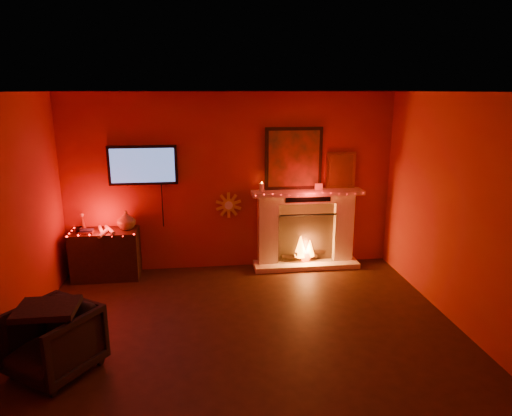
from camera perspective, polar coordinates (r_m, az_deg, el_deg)
The scene contains 6 objects.
room at distance 4.55m, azimuth -0.80°, elevation -2.96°, with size 5.00×5.00×5.00m.
fireplace at distance 7.18m, azimuth 6.18°, elevation -1.67°, with size 1.72×0.40×2.18m.
tv at distance 6.90m, azimuth -13.96°, elevation 5.19°, with size 1.00×0.07×1.24m.
sunburst_clock at distance 7.02m, azimuth -3.44°, elevation 0.36°, with size 0.40×0.03×0.40m.
console_table at distance 7.11m, azimuth -18.15°, elevation -5.23°, with size 0.96×0.61×1.01m.
armchair at distance 5.04m, azimuth -24.03°, elevation -14.96°, with size 0.73×0.75×0.68m, color black.
Camera 1 is at (-0.48, -4.31, 2.72)m, focal length 32.00 mm.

